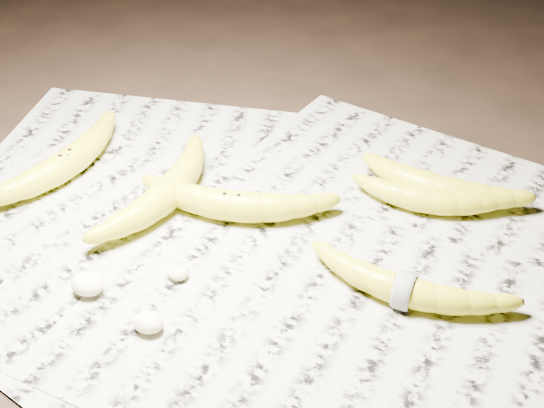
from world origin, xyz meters
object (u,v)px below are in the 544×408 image
at_px(banana_center, 232,203).
at_px(banana_taped, 404,288).
at_px(banana_left_b, 169,190).
at_px(banana_upper_b, 439,187).
at_px(banana_upper_a, 431,198).
at_px(banana_left_a, 65,162).

bearing_deg(banana_center, banana_taped, -27.57).
distance_m(banana_left_b, banana_upper_b, 0.35).
bearing_deg(banana_left_b, banana_upper_a, -65.47).
distance_m(banana_center, banana_taped, 0.25).
height_order(banana_left_a, banana_taped, banana_left_a).
bearing_deg(banana_upper_b, banana_taped, -85.10).
bearing_deg(banana_upper_b, banana_center, -146.57).
bearing_deg(banana_taped, banana_upper_a, 95.37).
relative_size(banana_center, banana_upper_a, 1.26).
relative_size(banana_left_b, banana_upper_b, 1.13).
height_order(banana_left_b, banana_center, banana_left_b).
height_order(banana_left_a, banana_upper_a, banana_left_a).
bearing_deg(banana_taped, banana_left_a, 174.23).
height_order(banana_left_b, banana_upper_a, banana_left_b).
relative_size(banana_taped, banana_upper_b, 1.09).
xyz_separation_m(banana_taped, banana_upper_a, (-0.01, 0.17, -0.00)).
xyz_separation_m(banana_left_a, banana_upper_b, (0.48, 0.15, -0.00)).
height_order(banana_left_a, banana_upper_b, banana_left_a).
bearing_deg(banana_upper_b, banana_left_b, -153.00).
bearing_deg(banana_taped, banana_upper_b, 93.52).
bearing_deg(banana_center, banana_upper_a, 13.69).
bearing_deg(banana_left_b, banana_upper_b, -61.83).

